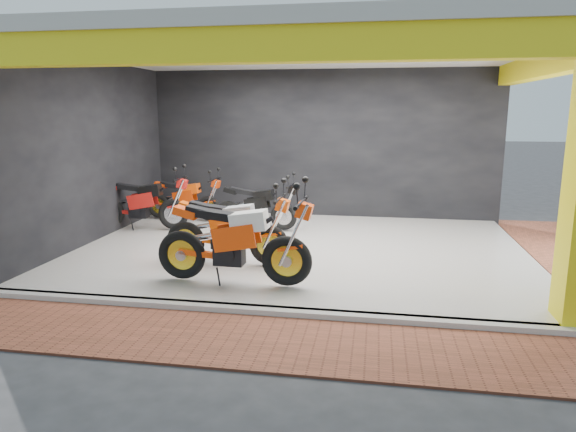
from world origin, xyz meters
name	(u,v)px	position (x,y,z in m)	size (l,w,h in m)	color
ground	(282,288)	(0.00, 0.00, 0.00)	(80.00, 80.00, 0.00)	#2D2D30
showroom_floor	(301,250)	(0.00, 2.00, 0.05)	(8.00, 6.00, 0.10)	white
showroom_ceiling	(302,49)	(0.00, 2.00, 3.60)	(8.40, 6.40, 0.20)	beige
back_wall	(321,146)	(0.00, 5.10, 1.75)	(8.20, 0.20, 3.50)	black
left_wall	(90,154)	(-4.10, 2.00, 1.75)	(0.20, 6.20, 3.50)	black
header_beam_front	(265,45)	(0.00, -1.00, 3.30)	(8.40, 0.30, 0.40)	yellow
header_beam_right	(552,63)	(4.00, 2.00, 3.30)	(0.30, 6.40, 0.40)	yellow
floor_kerb	(267,311)	(0.00, -1.02, 0.05)	(8.00, 0.20, 0.10)	white
paver_front	(252,340)	(0.00, -1.80, 0.01)	(9.00, 1.40, 0.03)	brown
moto_hero	(287,237)	(0.12, -0.21, 0.84)	(2.42, 0.90, 1.48)	#FE440A
moto_row_a	(269,226)	(-0.34, 0.74, 0.77)	(2.19, 0.81, 1.34)	#E94E09
moto_row_b	(284,204)	(-0.55, 3.22, 0.68)	(1.90, 0.70, 1.16)	black
moto_row_c	(208,196)	(-2.39, 3.84, 0.68)	(1.89, 0.70, 1.15)	red
moto_row_d	(173,200)	(-2.83, 2.88, 0.75)	(2.14, 0.79, 1.31)	red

